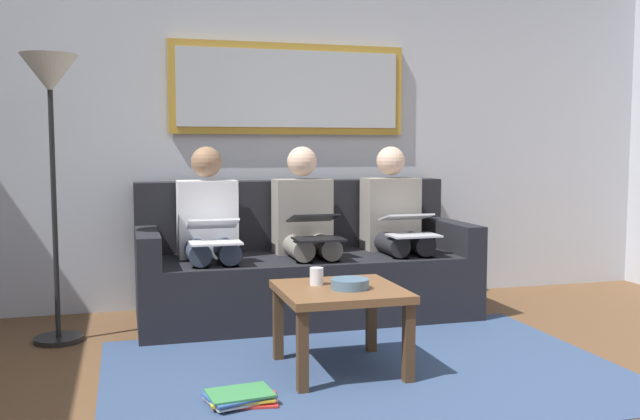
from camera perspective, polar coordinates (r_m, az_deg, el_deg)
The scene contains 15 objects.
wall_rear at distance 5.16m, azimuth -2.72°, elevation 6.97°, with size 6.00×0.12×2.60m, color #B7BCC6.
area_rug at distance 3.65m, azimuth 3.70°, elevation -12.92°, with size 2.60×1.80×0.01m, color #33476B.
couch at distance 4.76m, azimuth -1.36°, elevation -4.83°, with size 2.20×0.90×0.90m.
framed_mirror at distance 5.08m, azimuth -2.50°, elevation 9.82°, with size 1.71×0.05×0.65m.
coffee_table at distance 3.57m, azimuth 1.65°, elevation -7.35°, with size 0.61×0.61×0.43m.
cup at distance 3.61m, azimuth -0.28°, elevation -5.42°, with size 0.07×0.07×0.09m, color silver.
bowl at distance 3.52m, azimuth 2.45°, elevation -6.03°, with size 0.19×0.19×0.05m, color slate.
person_left at distance 4.85m, azimuth 6.18°, elevation -1.12°, with size 0.38×0.58×1.14m.
laptop_silver at distance 4.62m, azimuth 7.32°, elevation -1.22°, with size 0.32×0.34×0.14m.
person_middle at distance 4.65m, azimuth -1.16°, elevation -1.36°, with size 0.38×0.58×1.14m.
laptop_black at distance 4.42m, azimuth -0.39°, elevation -1.40°, with size 0.30×0.37×0.16m.
person_right at distance 4.53m, azimuth -9.02°, elevation -1.59°, with size 0.38×0.58×1.14m.
laptop_white at distance 4.29m, azimuth -8.64°, elevation -1.78°, with size 0.31×0.33×0.15m.
magazine_stack at distance 3.23m, azimuth -6.45°, elevation -14.90°, with size 0.34×0.28×0.05m.
standing_lamp at distance 4.30m, azimuth -21.10°, elevation 7.94°, with size 0.32×0.32×1.66m.
Camera 1 is at (1.16, 2.42, 1.14)m, focal length 39.26 mm.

